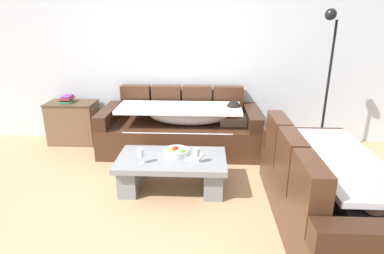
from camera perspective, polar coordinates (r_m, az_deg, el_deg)
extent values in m
plane|color=tan|center=(3.31, -5.73, -14.96)|extent=(14.00, 14.00, 0.00)
cube|color=silver|center=(4.91, -2.63, 13.15)|extent=(9.00, 0.10, 2.70)
cube|color=#472919|center=(4.63, -2.16, -1.73)|extent=(2.22, 0.92, 0.42)
cube|color=#472919|center=(4.96, -9.94, 4.73)|extent=(0.44, 0.16, 0.46)
cube|color=#472919|center=(4.88, -4.58, 4.73)|extent=(0.44, 0.16, 0.46)
cube|color=#472919|center=(4.85, 0.90, 4.68)|extent=(0.44, 0.16, 0.46)
cube|color=#472919|center=(4.86, 6.41, 4.59)|extent=(0.44, 0.16, 0.46)
cube|color=#382114|center=(4.72, -14.64, 2.05)|extent=(0.18, 0.92, 0.20)
cube|color=#382114|center=(4.56, 10.69, 1.74)|extent=(0.18, 0.92, 0.20)
cube|color=gray|center=(4.53, 7.29, 1.22)|extent=(0.36, 0.28, 0.11)
sphere|color=beige|center=(4.45, 7.41, 3.03)|extent=(0.21, 0.21, 0.21)
sphere|color=black|center=(4.44, 7.43, 3.40)|extent=(0.20, 0.20, 0.20)
ellipsoid|color=white|center=(4.46, -0.59, 2.22)|extent=(1.10, 0.44, 0.28)
cube|color=white|center=(4.42, -2.30, 3.41)|extent=(1.70, 0.60, 0.05)
cube|color=white|center=(4.21, -2.65, -3.57)|extent=(1.44, 0.04, 0.38)
cube|color=#472919|center=(3.29, 23.01, -12.47)|extent=(0.92, 1.98, 0.42)
cube|color=#472919|center=(2.51, 20.15, -10.61)|extent=(0.16, 0.51, 0.46)
cube|color=#472919|center=(2.97, 17.19, -5.55)|extent=(0.16, 0.51, 0.46)
cube|color=#472919|center=(3.46, 15.08, -1.87)|extent=(0.16, 0.51, 0.46)
cube|color=#382114|center=(3.93, 19.28, -1.83)|extent=(0.92, 0.18, 0.20)
cube|color=#4C4C56|center=(2.67, 28.55, -14.39)|extent=(0.28, 0.36, 0.11)
sphere|color=#936B4C|center=(2.61, 29.91, -11.32)|extent=(0.21, 0.21, 0.21)
sphere|color=#CCB793|center=(2.59, 30.02, -10.74)|extent=(0.20, 0.20, 0.20)
ellipsoid|color=white|center=(3.14, 24.76, -7.01)|extent=(0.44, 1.06, 0.28)
cube|color=white|center=(3.12, 25.27, -5.25)|extent=(0.60, 1.49, 0.05)
cube|color=white|center=(3.45, 30.06, -11.64)|extent=(0.04, 1.27, 0.38)
cube|color=gray|center=(3.56, -3.65, -5.89)|extent=(1.20, 0.68, 0.06)
cube|color=gray|center=(3.72, -10.74, -8.32)|extent=(0.20, 0.54, 0.32)
cube|color=gray|center=(3.62, 3.75, -8.76)|extent=(0.20, 0.54, 0.32)
cylinder|color=silver|center=(3.59, -2.79, -4.50)|extent=(0.28, 0.28, 0.07)
sphere|color=red|center=(3.59, -3.00, -4.05)|extent=(0.08, 0.08, 0.08)
sphere|color=orange|center=(3.55, -3.71, -4.35)|extent=(0.08, 0.08, 0.08)
sphere|color=#60A733|center=(3.52, -1.86, -4.55)|extent=(0.08, 0.08, 0.08)
cylinder|color=silver|center=(3.44, -9.01, -6.37)|extent=(0.06, 0.06, 0.01)
cylinder|color=silver|center=(3.43, -9.04, -5.76)|extent=(0.01, 0.01, 0.07)
cylinder|color=silver|center=(3.39, -9.11, -4.53)|extent=(0.07, 0.07, 0.08)
cylinder|color=silver|center=(3.41, 0.81, -6.36)|extent=(0.06, 0.06, 0.01)
cylinder|color=silver|center=(3.39, 0.81, -5.75)|extent=(0.01, 0.01, 0.07)
cylinder|color=silver|center=(3.36, 0.82, -4.51)|extent=(0.07, 0.07, 0.08)
cube|color=white|center=(3.57, -0.42, -5.11)|extent=(0.34, 0.30, 0.01)
cube|color=brown|center=(5.23, -20.41, 0.66)|extent=(0.70, 0.42, 0.62)
cube|color=#4E3A28|center=(5.14, -20.81, 4.05)|extent=(0.72, 0.44, 0.02)
cube|color=#338C59|center=(5.16, -21.49, 4.25)|extent=(0.18, 0.23, 0.02)
cube|color=black|center=(5.16, -21.54, 4.52)|extent=(0.14, 0.18, 0.02)
cube|color=red|center=(5.15, -21.33, 4.80)|extent=(0.14, 0.22, 0.02)
cube|color=#72337F|center=(5.14, -21.39, 5.06)|extent=(0.12, 0.21, 0.03)
cylinder|color=black|center=(4.89, 21.62, -4.46)|extent=(0.28, 0.28, 0.02)
cylinder|color=black|center=(4.63, 22.96, 5.95)|extent=(0.03, 0.03, 1.80)
sphere|color=black|center=(4.41, 23.52, 17.96)|extent=(0.14, 0.14, 0.14)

